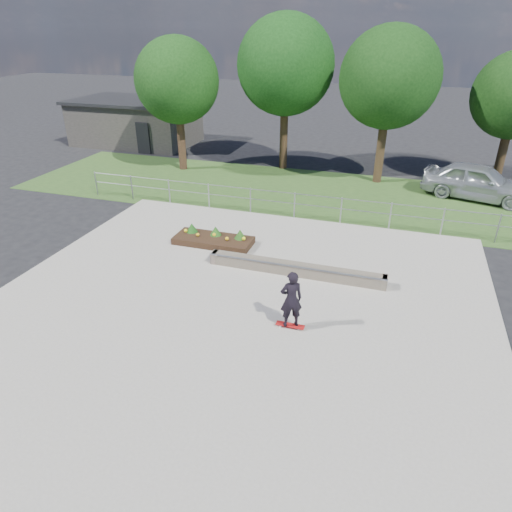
{
  "coord_description": "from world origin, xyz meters",
  "views": [
    {
      "loc": [
        4.11,
        -10.59,
        7.55
      ],
      "look_at": [
        0.2,
        1.5,
        1.1
      ],
      "focal_mm": 32.0,
      "sensor_mm": 36.0,
      "label": 1
    }
  ],
  "objects_px": {
    "planter_bed": "(214,239)",
    "skateboarder": "(291,299)",
    "grind_ledge": "(295,269)",
    "parked_car": "(478,182)"
  },
  "relations": [
    {
      "from": "skateboarder",
      "to": "parked_car",
      "type": "height_order",
      "value": "skateboarder"
    },
    {
      "from": "planter_bed",
      "to": "parked_car",
      "type": "bearing_deg",
      "value": 40.88
    },
    {
      "from": "planter_bed",
      "to": "skateboarder",
      "type": "bearing_deg",
      "value": -47.0
    },
    {
      "from": "grind_ledge",
      "to": "planter_bed",
      "type": "bearing_deg",
      "value": 157.73
    },
    {
      "from": "planter_bed",
      "to": "skateboarder",
      "type": "distance_m",
      "value": 6.1
    },
    {
      "from": "grind_ledge",
      "to": "parked_car",
      "type": "relative_size",
      "value": 1.19
    },
    {
      "from": "planter_bed",
      "to": "skateboarder",
      "type": "height_order",
      "value": "skateboarder"
    },
    {
      "from": "grind_ledge",
      "to": "parked_car",
      "type": "xyz_separation_m",
      "value": [
        6.52,
        10.17,
        0.59
      ]
    },
    {
      "from": "planter_bed",
      "to": "skateboarder",
      "type": "xyz_separation_m",
      "value": [
        4.13,
        -4.43,
        0.72
      ]
    },
    {
      "from": "parked_car",
      "to": "planter_bed",
      "type": "bearing_deg",
      "value": 146.62
    }
  ]
}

